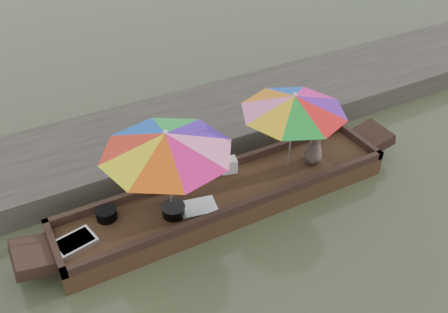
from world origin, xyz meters
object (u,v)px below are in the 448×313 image
cooking_pot (106,214)px  umbrella_bow (169,172)px  umbrella_stern (291,133)px  tray_crayfish (75,243)px  boat_hull (227,198)px  charcoal_grill (174,211)px  supply_bag (229,165)px  vendor (315,139)px  tray_scallop (198,208)px

cooking_pot → umbrella_bow: bearing=-17.6°
umbrella_stern → tray_crayfish: bearing=-179.7°
cooking_pot → boat_hull: bearing=-8.9°
charcoal_grill → umbrella_stern: (2.29, 0.12, 0.69)m
umbrella_bow → supply_bag: bearing=19.0°
tray_crayfish → vendor: vendor is taller
tray_scallop → umbrella_bow: size_ratio=0.29×
tray_scallop → vendor: 2.45m
boat_hull → supply_bag: bearing=57.8°
charcoal_grill → vendor: 2.84m
supply_bag → umbrella_bow: 1.52m
cooking_pot → charcoal_grill: bearing=-24.4°
boat_hull → vendor: size_ratio=5.76×
supply_bag → cooking_pot: bearing=-176.6°
umbrella_stern → cooking_pot: bearing=174.5°
cooking_pot → umbrella_bow: (0.98, -0.31, 0.69)m
tray_crayfish → umbrella_stern: umbrella_stern is taller
tray_scallop → supply_bag: 1.13m
supply_bag → umbrella_stern: umbrella_stern is taller
umbrella_stern → supply_bag: bearing=155.1°
boat_hull → tray_scallop: bearing=-163.2°
boat_hull → tray_scallop: (-0.64, -0.19, 0.21)m
charcoal_grill → supply_bag: (1.32, 0.57, 0.04)m
tray_crayfish → tray_scallop: bearing=-5.0°
supply_bag → umbrella_bow: size_ratio=0.14×
tray_scallop → charcoal_grill: bearing=170.4°
cooking_pot → tray_crayfish: bearing=-150.6°
umbrella_bow → tray_crayfish: bearing=-179.2°
vendor → supply_bag: bearing=-45.1°
charcoal_grill → vendor: bearing=1.6°
tray_crayfish → umbrella_stern: (3.86, 0.02, 0.73)m
boat_hull → tray_crayfish: bearing=-179.5°
tray_crayfish → supply_bag: 2.93m
charcoal_grill → umbrella_bow: 0.70m
tray_crayfish → cooking_pot: bearing=29.4°
boat_hull → charcoal_grill: size_ratio=16.30×
tray_scallop → umbrella_bow: 0.86m
supply_bag → boat_hull: bearing=-122.2°
cooking_pot → tray_crayfish: (-0.60, -0.34, -0.04)m
boat_hull → umbrella_stern: umbrella_stern is taller
charcoal_grill → tray_crayfish: bearing=176.3°
cooking_pot → supply_bag: (2.29, 0.14, 0.04)m
boat_hull → tray_scallop: tray_scallop is taller
vendor → umbrella_bow: bearing=-27.6°
cooking_pot → charcoal_grill: (0.97, -0.44, -0.00)m
boat_hull → tray_crayfish: (-2.60, -0.02, 0.22)m
vendor → umbrella_stern: umbrella_stern is taller
boat_hull → umbrella_stern: bearing=0.0°
cooking_pot → umbrella_bow: umbrella_bow is taller
tray_crayfish → supply_bag: size_ratio=2.10×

